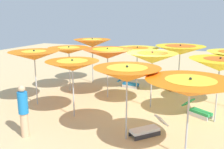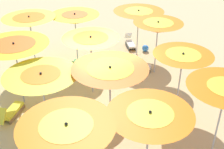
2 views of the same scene
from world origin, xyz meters
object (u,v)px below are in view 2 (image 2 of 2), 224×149
beach_umbrella_5 (15,49)px  lounger_3 (11,112)px  beach_umbrella_3 (158,27)px  beach_umbrella_4 (91,43)px  beach_ball (145,48)px  beach_umbrella_11 (67,133)px  beach_umbrella_1 (75,19)px  lounger_4 (138,66)px  beach_umbrella_2 (30,22)px  beach_umbrella_0 (138,15)px  lounger_1 (46,140)px  beach_umbrella_10 (150,118)px  beach_umbrella_8 (42,80)px  lounger_2 (77,66)px  beach_umbrella_6 (183,59)px  beach_umbrella_7 (110,74)px  lounger_0 (130,43)px

beach_umbrella_5 → lounger_3: beach_umbrella_5 is taller
beach_umbrella_3 → beach_umbrella_4: beach_umbrella_4 is taller
beach_ball → beach_umbrella_11: bearing=131.8°
beach_umbrella_1 → lounger_4: bearing=-135.2°
beach_umbrella_2 → beach_umbrella_5: 2.57m
beach_umbrella_0 → beach_umbrella_11: beach_umbrella_11 is taller
beach_umbrella_4 → lounger_1: bearing=125.6°
lounger_3 → beach_umbrella_3: bearing=-45.7°
beach_umbrella_10 → lounger_4: (4.80, -3.20, -1.83)m
beach_umbrella_8 → lounger_2: 4.38m
beach_umbrella_6 → lounger_3: (2.48, 5.09, -1.72)m
lounger_3 → lounger_4: 5.52m
beach_umbrella_5 → beach_umbrella_11: bearing=177.7°
beach_umbrella_0 → beach_umbrella_7: 5.46m
beach_umbrella_1 → lounger_1: beach_umbrella_1 is taller
beach_umbrella_3 → beach_umbrella_0: bearing=-11.4°
beach_umbrella_5 → lounger_2: (1.15, -2.64, -1.90)m
beach_umbrella_4 → lounger_4: bearing=-78.1°
beach_umbrella_7 → lounger_1: beach_umbrella_7 is taller
lounger_4 → beach_umbrella_3: bearing=-5.4°
beach_umbrella_1 → beach_umbrella_2: 1.83m
lounger_0 → beach_umbrella_11: bearing=-21.6°
beach_umbrella_11 → beach_umbrella_0: bearing=-45.9°
beach_umbrella_11 → lounger_0: bearing=-42.9°
beach_umbrella_3 → beach_umbrella_7: size_ratio=1.00×
beach_umbrella_7 → lounger_0: bearing=-40.1°
beach_umbrella_8 → lounger_2: (3.17, -2.46, -1.75)m
beach_umbrella_6 → lounger_3: size_ratio=1.85×
beach_ball → beach_umbrella_6: bearing=156.7°
beach_umbrella_1 → beach_umbrella_5: beach_umbrella_5 is taller
beach_umbrella_2 → beach_umbrella_8: size_ratio=1.07×
beach_umbrella_4 → beach_umbrella_6: beach_umbrella_4 is taller
beach_umbrella_8 → lounger_2: size_ratio=1.86×
beach_ball → lounger_3: bearing=104.0°
lounger_0 → lounger_1: lounger_0 is taller
beach_umbrella_0 → beach_umbrella_7: size_ratio=0.98×
beach_umbrella_2 → beach_ball: beach_umbrella_2 is taller
beach_umbrella_2 → beach_umbrella_11: (-6.96, 1.40, 0.12)m
beach_umbrella_1 → beach_umbrella_6: (-4.84, -1.50, -0.12)m
beach_umbrella_11 → beach_umbrella_2: bearing=-11.4°
lounger_2 → beach_ball: bearing=-59.3°
beach_umbrella_7 → lounger_0: size_ratio=1.97×
beach_umbrella_3 → beach_ball: 2.76m
beach_umbrella_7 → lounger_4: (2.65, -2.96, -1.83)m
beach_umbrella_3 → lounger_4: 1.96m
beach_umbrella_5 → lounger_3: (-0.64, 0.62, -1.89)m
beach_umbrella_2 → beach_umbrella_6: 6.29m
lounger_0 → lounger_3: bearing=-47.7°
beach_umbrella_5 → lounger_0: size_ratio=2.02×
beach_umbrella_7 → beach_umbrella_8: 1.93m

